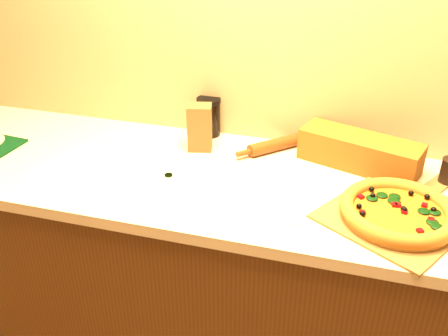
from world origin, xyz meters
TOP-DOWN VIEW (x-y plane):
  - cabinet at (0.00, 1.43)m, footprint 2.80×0.65m
  - countertop at (0.00, 1.43)m, footprint 2.84×0.68m
  - pizza_peel at (0.47, 1.35)m, footprint 0.52×0.57m
  - pizza at (0.46, 1.32)m, footprint 0.34×0.34m
  - bottle_cap at (-0.28, 1.37)m, footprint 0.03×0.03m
  - rolling_pin at (0.04, 1.66)m, footprint 0.26×0.26m
  - bread_bag at (0.33, 1.62)m, footprint 0.43×0.25m
  - paper_bag at (-0.24, 1.60)m, footprint 0.10×0.09m
  - dark_jar at (-0.25, 1.73)m, footprint 0.09×0.09m

SIDE VIEW (x-z plane):
  - cabinet at x=0.00m, z-range 0.00..0.86m
  - countertop at x=0.00m, z-range 0.86..0.90m
  - bottle_cap at x=-0.28m, z-range 0.90..0.91m
  - pizza_peel at x=0.47m, z-range 0.90..0.91m
  - rolling_pin at x=0.04m, z-range 0.90..0.95m
  - pizza at x=0.46m, z-range 0.91..0.95m
  - bread_bag at x=0.33m, z-range 0.90..1.01m
  - dark_jar at x=-0.25m, z-range 0.90..1.05m
  - paper_bag at x=-0.24m, z-range 0.90..1.07m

